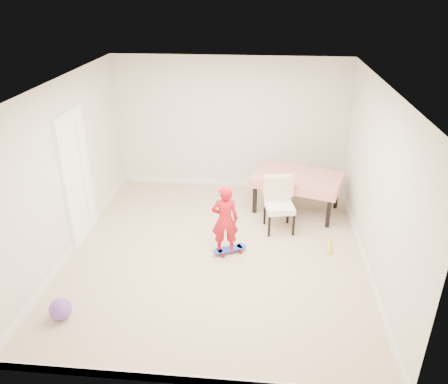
# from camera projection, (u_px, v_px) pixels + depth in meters

# --- Properties ---
(ground) EXTENTS (5.00, 5.00, 0.00)m
(ground) POSITION_uv_depth(u_px,v_px,m) (216.00, 252.00, 6.82)
(ground) COLOR tan
(ground) RESTS_ON ground
(ceiling) EXTENTS (4.50, 5.00, 0.04)m
(ceiling) POSITION_uv_depth(u_px,v_px,m) (215.00, 86.00, 5.69)
(ceiling) COLOR silver
(ceiling) RESTS_ON wall_back
(wall_back) EXTENTS (4.50, 0.04, 2.60)m
(wall_back) POSITION_uv_depth(u_px,v_px,m) (230.00, 124.00, 8.47)
(wall_back) COLOR beige
(wall_back) RESTS_ON ground
(wall_front) EXTENTS (4.50, 0.04, 2.60)m
(wall_front) POSITION_uv_depth(u_px,v_px,m) (186.00, 284.00, 4.03)
(wall_front) COLOR beige
(wall_front) RESTS_ON ground
(wall_left) EXTENTS (0.04, 5.00, 2.60)m
(wall_left) POSITION_uv_depth(u_px,v_px,m) (66.00, 170.00, 6.44)
(wall_left) COLOR beige
(wall_left) RESTS_ON ground
(wall_right) EXTENTS (0.04, 5.00, 2.60)m
(wall_right) POSITION_uv_depth(u_px,v_px,m) (375.00, 182.00, 6.06)
(wall_right) COLOR beige
(wall_right) RESTS_ON ground
(door) EXTENTS (0.11, 0.94, 2.11)m
(door) POSITION_uv_depth(u_px,v_px,m) (77.00, 179.00, 6.82)
(door) COLOR white
(door) RESTS_ON ground
(baseboard_back) EXTENTS (4.50, 0.02, 0.12)m
(baseboard_back) POSITION_uv_depth(u_px,v_px,m) (230.00, 182.00, 9.02)
(baseboard_back) COLOR white
(baseboard_back) RESTS_ON ground
(baseboard_front) EXTENTS (4.50, 0.02, 0.12)m
(baseboard_front) POSITION_uv_depth(u_px,v_px,m) (190.00, 380.00, 4.56)
(baseboard_front) COLOR white
(baseboard_front) RESTS_ON ground
(baseboard_left) EXTENTS (0.02, 5.00, 0.12)m
(baseboard_left) POSITION_uv_depth(u_px,v_px,m) (77.00, 241.00, 6.98)
(baseboard_left) COLOR white
(baseboard_left) RESTS_ON ground
(baseboard_right) EXTENTS (0.02, 5.00, 0.12)m
(baseboard_right) POSITION_uv_depth(u_px,v_px,m) (363.00, 256.00, 6.60)
(baseboard_right) COLOR white
(baseboard_right) RESTS_ON ground
(dining_table) EXTENTS (1.73, 1.37, 0.71)m
(dining_table) POSITION_uv_depth(u_px,v_px,m) (296.00, 193.00, 7.91)
(dining_table) COLOR red
(dining_table) RESTS_ON ground
(dining_chair) EXTENTS (0.61, 0.67, 0.92)m
(dining_chair) POSITION_uv_depth(u_px,v_px,m) (280.00, 205.00, 7.23)
(dining_chair) COLOR white
(dining_chair) RESTS_ON ground
(skateboard) EXTENTS (0.58, 0.42, 0.08)m
(skateboard) POSITION_uv_depth(u_px,v_px,m) (230.00, 250.00, 6.78)
(skateboard) COLOR blue
(skateboard) RESTS_ON ground
(child) EXTENTS (0.45, 0.33, 1.13)m
(child) POSITION_uv_depth(u_px,v_px,m) (225.00, 222.00, 6.53)
(child) COLOR #B5121D
(child) RESTS_ON ground
(balloon) EXTENTS (0.28, 0.28, 0.28)m
(balloon) POSITION_uv_depth(u_px,v_px,m) (60.00, 309.00, 5.42)
(balloon) COLOR #7547AA
(balloon) RESTS_ON ground
(foam_toy) EXTENTS (0.09, 0.40, 0.06)m
(foam_toy) POSITION_uv_depth(u_px,v_px,m) (329.00, 246.00, 6.90)
(foam_toy) COLOR yellow
(foam_toy) RESTS_ON ground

